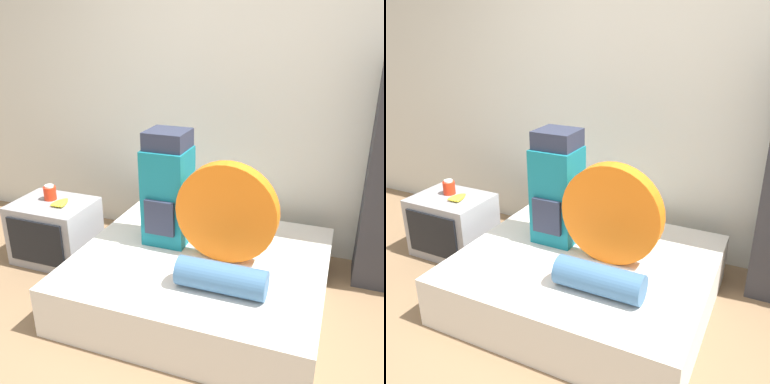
{
  "view_description": "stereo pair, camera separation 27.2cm",
  "coord_description": "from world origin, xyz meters",
  "views": [
    {
      "loc": [
        0.8,
        -1.56,
        1.79
      ],
      "look_at": [
        -0.07,
        0.82,
        0.79
      ],
      "focal_mm": 40.0,
      "sensor_mm": 36.0,
      "label": 1
    },
    {
      "loc": [
        1.05,
        -1.45,
        1.79
      ],
      "look_at": [
        -0.07,
        0.82,
        0.79
      ],
      "focal_mm": 40.0,
      "sensor_mm": 36.0,
      "label": 2
    }
  ],
  "objects": [
    {
      "name": "sleeping_roll",
      "position": [
        0.23,
        0.47,
        0.43
      ],
      "size": [
        0.53,
        0.18,
        0.18
      ],
      "color": "#3D668E",
      "rests_on": "bed"
    },
    {
      "name": "backpack",
      "position": [
        -0.3,
        0.95,
        0.72
      ],
      "size": [
        0.3,
        0.31,
        0.8
      ],
      "color": "#14707F",
      "rests_on": "bed"
    },
    {
      "name": "banana_bunch",
      "position": [
        -1.19,
        0.93,
        0.5
      ],
      "size": [
        0.13,
        0.17,
        0.04
      ],
      "color": "yellow",
      "rests_on": "television"
    },
    {
      "name": "canister",
      "position": [
        -1.33,
        0.99,
        0.54
      ],
      "size": [
        0.1,
        0.1,
        0.12
      ],
      "color": "red",
      "rests_on": "television"
    },
    {
      "name": "bed",
      "position": [
        -0.01,
        0.82,
        0.17
      ],
      "size": [
        1.63,
        1.45,
        0.34
      ],
      "color": "silver",
      "rests_on": "ground_plane"
    },
    {
      "name": "tent_bag",
      "position": [
        0.15,
        0.84,
        0.67
      ],
      "size": [
        0.66,
        0.11,
        0.66
      ],
      "color": "orange",
      "rests_on": "bed"
    },
    {
      "name": "wall_back",
      "position": [
        0.0,
        1.75,
        1.3
      ],
      "size": [
        8.0,
        0.05,
        2.6
      ],
      "color": "silver",
      "rests_on": "ground_plane"
    },
    {
      "name": "ground_plane",
      "position": [
        0.0,
        0.0,
        0.0
      ],
      "size": [
        16.0,
        16.0,
        0.0
      ],
      "primitive_type": "plane",
      "color": "#846647"
    },
    {
      "name": "television",
      "position": [
        -1.28,
        0.93,
        0.24
      ],
      "size": [
        0.61,
        0.48,
        0.49
      ],
      "color": "#939399",
      "rests_on": "ground_plane"
    }
  ]
}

